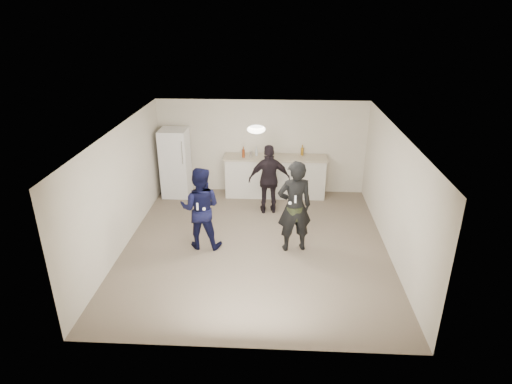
{
  "coord_description": "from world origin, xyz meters",
  "views": [
    {
      "loc": [
        0.43,
        -7.89,
        4.64
      ],
      "look_at": [
        0.0,
        0.2,
        1.15
      ],
      "focal_mm": 30.0,
      "sensor_mm": 36.0,
      "label": 1
    }
  ],
  "objects_px": {
    "counter": "(275,177)",
    "woman": "(295,207)",
    "fridge": "(176,163)",
    "shaker": "(251,154)",
    "man": "(200,208)",
    "spectator": "(269,179)"
  },
  "relations": [
    {
      "from": "counter",
      "to": "woman",
      "type": "bearing_deg",
      "value": -81.42
    },
    {
      "from": "fridge",
      "to": "woman",
      "type": "xyz_separation_m",
      "value": [
        3.04,
        -2.69,
        0.07
      ]
    },
    {
      "from": "man",
      "to": "spectator",
      "type": "bearing_deg",
      "value": -126.43
    },
    {
      "from": "woman",
      "to": "fridge",
      "type": "bearing_deg",
      "value": -54.13
    },
    {
      "from": "shaker",
      "to": "man",
      "type": "bearing_deg",
      "value": -107.98
    },
    {
      "from": "counter",
      "to": "man",
      "type": "bearing_deg",
      "value": -118.81
    },
    {
      "from": "fridge",
      "to": "counter",
      "type": "bearing_deg",
      "value": 1.53
    },
    {
      "from": "shaker",
      "to": "man",
      "type": "distance_m",
      "value": 2.82
    },
    {
      "from": "shaker",
      "to": "counter",
      "type": "bearing_deg",
      "value": 5.9
    },
    {
      "from": "fridge",
      "to": "spectator",
      "type": "height_order",
      "value": "fridge"
    },
    {
      "from": "counter",
      "to": "woman",
      "type": "relative_size",
      "value": 1.34
    },
    {
      "from": "fridge",
      "to": "spectator",
      "type": "bearing_deg",
      "value": -20.7
    },
    {
      "from": "spectator",
      "to": "fridge",
      "type": "bearing_deg",
      "value": -27.01
    },
    {
      "from": "counter",
      "to": "fridge",
      "type": "xyz_separation_m",
      "value": [
        -2.63,
        -0.07,
        0.38
      ]
    },
    {
      "from": "fridge",
      "to": "shaker",
      "type": "distance_m",
      "value": 2.01
    },
    {
      "from": "shaker",
      "to": "woman",
      "type": "relative_size",
      "value": 0.09
    },
    {
      "from": "fridge",
      "to": "woman",
      "type": "height_order",
      "value": "woman"
    },
    {
      "from": "man",
      "to": "woman",
      "type": "height_order",
      "value": "woman"
    },
    {
      "from": "woman",
      "to": "man",
      "type": "bearing_deg",
      "value": -13.48
    },
    {
      "from": "man",
      "to": "woman",
      "type": "bearing_deg",
      "value": -178.66
    },
    {
      "from": "shaker",
      "to": "woman",
      "type": "xyz_separation_m",
      "value": [
        1.05,
        -2.69,
        -0.2
      ]
    },
    {
      "from": "woman",
      "to": "counter",
      "type": "bearing_deg",
      "value": -94.08
    }
  ]
}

